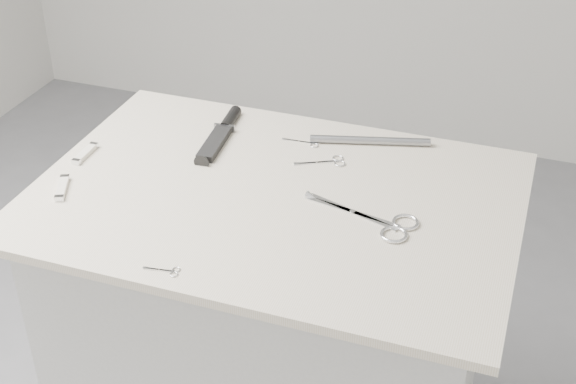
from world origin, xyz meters
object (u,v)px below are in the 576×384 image
(sheathed_knife, at_px, (222,132))
(pocket_knife_a, at_px, (85,153))
(metal_rail, at_px, (370,141))
(plinth, at_px, (276,359))
(pocket_knife_b, at_px, (62,188))
(tiny_scissors, at_px, (166,271))
(embroidery_scissors_b, at_px, (307,143))
(embroidery_scissors_a, at_px, (329,162))
(large_shears, at_px, (382,222))

(sheathed_knife, bearing_deg, pocket_knife_a, 121.50)
(sheathed_knife, height_order, metal_rail, sheathed_knife)
(sheathed_knife, bearing_deg, plinth, -139.49)
(metal_rail, bearing_deg, pocket_knife_b, -144.23)
(tiny_scissors, xyz_separation_m, sheathed_knife, (-0.11, 0.50, 0.01))
(embroidery_scissors_b, relative_size, metal_rail, 0.32)
(tiny_scissors, height_order, metal_rail, metal_rail)
(embroidery_scissors_a, relative_size, metal_rail, 0.40)
(large_shears, distance_m, sheathed_knife, 0.49)
(large_shears, relative_size, embroidery_scissors_b, 2.73)
(large_shears, height_order, embroidery_scissors_b, large_shears)
(embroidery_scissors_a, distance_m, tiny_scissors, 0.49)
(sheathed_knife, bearing_deg, embroidery_scissors_a, -103.01)
(embroidery_scissors_b, xyz_separation_m, tiny_scissors, (-0.09, -0.53, -0.00))
(pocket_knife_b, bearing_deg, embroidery_scissors_a, -83.50)
(pocket_knife_a, bearing_deg, embroidery_scissors_a, -75.21)
(embroidery_scissors_b, xyz_separation_m, pocket_knife_a, (-0.45, -0.22, 0.00))
(plinth, height_order, pocket_knife_a, pocket_knife_a)
(embroidery_scissors_a, bearing_deg, pocket_knife_a, 169.24)
(embroidery_scissors_b, relative_size, pocket_knife_a, 1.00)
(large_shears, height_order, metal_rail, metal_rail)
(tiny_scissors, bearing_deg, pocket_knife_a, 130.72)
(metal_rail, bearing_deg, embroidery_scissors_b, -162.54)
(plinth, relative_size, large_shears, 3.76)
(large_shears, bearing_deg, plinth, -172.52)
(metal_rail, bearing_deg, plinth, -116.26)
(embroidery_scissors_a, xyz_separation_m, tiny_scissors, (-0.16, -0.47, -0.00))
(tiny_scissors, bearing_deg, sheathed_knife, 93.99)
(plinth, relative_size, pocket_knife_b, 9.97)
(plinth, bearing_deg, large_shears, -7.16)
(plinth, relative_size, sheathed_knife, 3.68)
(embroidery_scissors_a, bearing_deg, embroidery_scissors_b, 110.72)
(pocket_knife_a, bearing_deg, plinth, -92.57)
(embroidery_scissors_b, distance_m, pocket_knife_a, 0.50)
(embroidery_scissors_a, relative_size, embroidery_scissors_b, 1.25)
(plinth, distance_m, sheathed_knife, 0.56)
(large_shears, xyz_separation_m, embroidery_scissors_b, (-0.24, 0.26, -0.00))
(embroidery_scissors_b, relative_size, pocket_knife_b, 0.97)
(embroidery_scissors_a, height_order, embroidery_scissors_b, same)
(tiny_scissors, xyz_separation_m, pocket_knife_b, (-0.33, 0.17, 0.00))
(embroidery_scissors_b, xyz_separation_m, pocket_knife_b, (-0.42, -0.36, 0.00))
(embroidery_scissors_b, relative_size, sheathed_knife, 0.36)
(tiny_scissors, distance_m, pocket_knife_a, 0.48)
(plinth, distance_m, large_shears, 0.53)
(large_shears, height_order, embroidery_scissors_a, large_shears)
(pocket_knife_a, bearing_deg, tiny_scissors, -132.62)
(embroidery_scissors_a, relative_size, pocket_knife_a, 1.25)
(embroidery_scissors_b, height_order, sheathed_knife, sheathed_knife)
(plinth, height_order, tiny_scissors, tiny_scissors)
(large_shears, distance_m, tiny_scissors, 0.43)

